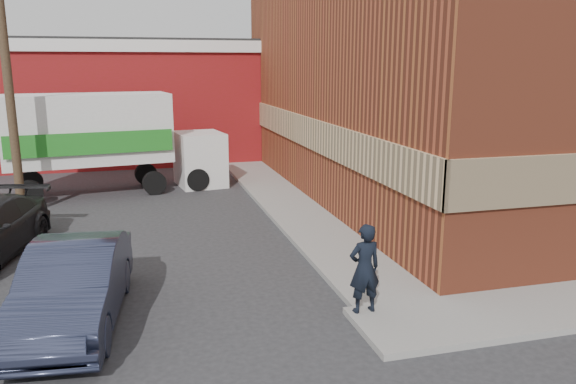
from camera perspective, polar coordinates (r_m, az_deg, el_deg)
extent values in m
plane|color=#28282B|center=(10.83, 8.11, -11.82)|extent=(90.00, 90.00, 0.00)
cube|color=brown|center=(21.91, 20.10, 12.11)|extent=(14.00, 18.00, 9.00)
cube|color=#D8B484|center=(18.95, 1.72, 6.19)|extent=(0.08, 18.16, 1.00)
cube|color=gray|center=(19.11, -0.79, -0.57)|extent=(1.80, 18.00, 0.12)
cube|color=maroon|center=(29.16, -19.22, 8.23)|extent=(16.00, 8.00, 5.00)
cube|color=silver|center=(29.10, -19.63, 13.62)|extent=(16.30, 8.30, 0.50)
cube|color=black|center=(29.11, -19.67, 14.21)|extent=(16.00, 8.00, 0.10)
cylinder|color=#4D3A26|center=(18.36, -26.72, 11.53)|extent=(0.26, 0.26, 9.00)
imported|color=black|center=(10.19, 7.78, -7.70)|extent=(0.63, 0.44, 1.65)
imported|color=#2B3048|center=(10.64, -20.95, -8.85)|extent=(1.96, 4.49, 1.44)
cube|color=white|center=(20.70, -19.63, 6.09)|extent=(5.72, 2.93, 2.37)
cube|color=#217B21|center=(19.65, -19.34, 4.71)|extent=(5.24, 0.75, 0.73)
cube|color=white|center=(21.38, -9.83, 3.26)|extent=(1.90, 2.21, 2.00)
cylinder|color=black|center=(20.07, -24.75, -0.09)|extent=(0.85, 0.38, 0.82)
cylinder|color=black|center=(21.86, -24.66, 0.89)|extent=(0.85, 0.38, 0.82)
cylinder|color=black|center=(20.31, -13.42, 0.89)|extent=(0.85, 0.38, 0.82)
cylinder|color=black|center=(22.08, -14.24, 1.79)|extent=(0.85, 0.38, 0.82)
cylinder|color=black|center=(20.62, -9.18, 1.26)|extent=(0.85, 0.38, 0.82)
cylinder|color=black|center=(22.36, -10.32, 2.12)|extent=(0.85, 0.38, 0.82)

